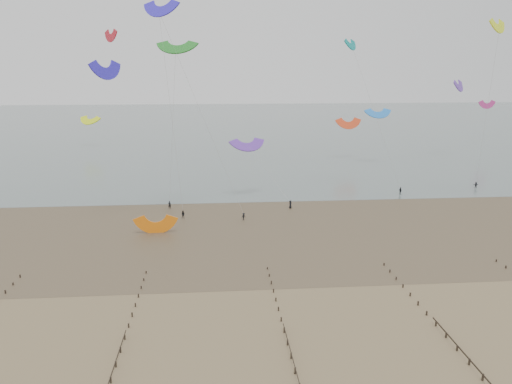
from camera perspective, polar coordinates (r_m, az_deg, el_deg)
The scene contains 6 objects.
ground at distance 64.80m, azimuth -1.16°, elevation -13.09°, with size 500.00×500.00×0.00m, color brown.
sea_and_shore at distance 96.56m, azimuth -4.88°, elevation -3.76°, with size 500.00×665.00×0.03m.
kitesurfer_lead at distance 108.41m, azimuth -9.85°, elevation -1.45°, with size 0.62×0.40×1.69m, color black.
kitesurfers at distance 110.59m, azimuth 5.17°, elevation -1.00°, with size 135.96×22.81×1.77m.
grounded_kite at distance 93.54m, azimuth -11.34°, elevation -4.60°, with size 6.66×3.49×5.08m, color orange, non-canonical shape.
kites_airborne at distance 148.70m, azimuth -7.28°, elevation 10.80°, with size 248.22×117.66×37.58m.
Camera 1 is at (-3.51, -57.48, 29.72)m, focal length 35.00 mm.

